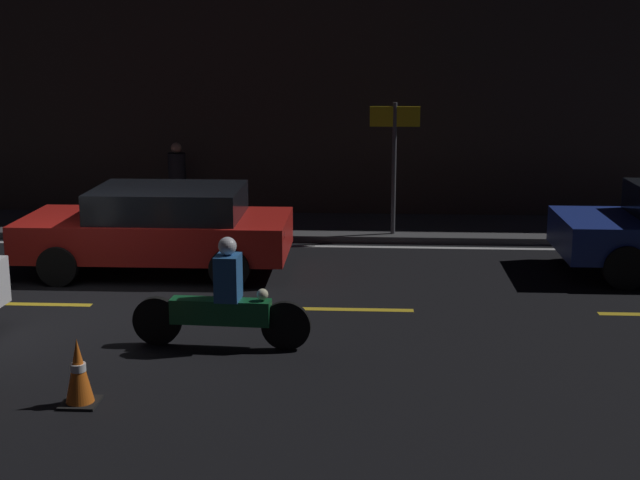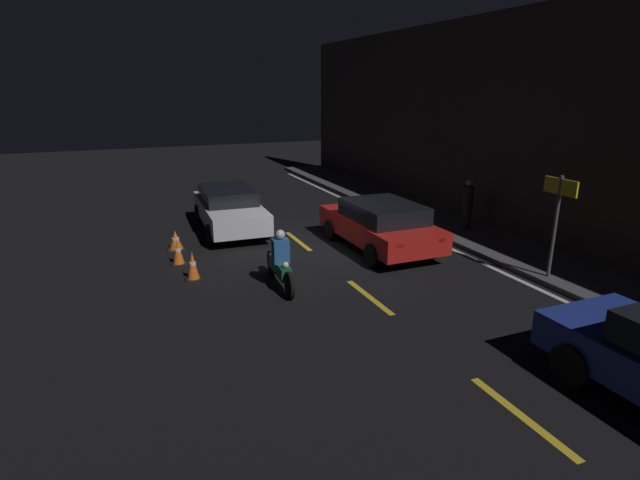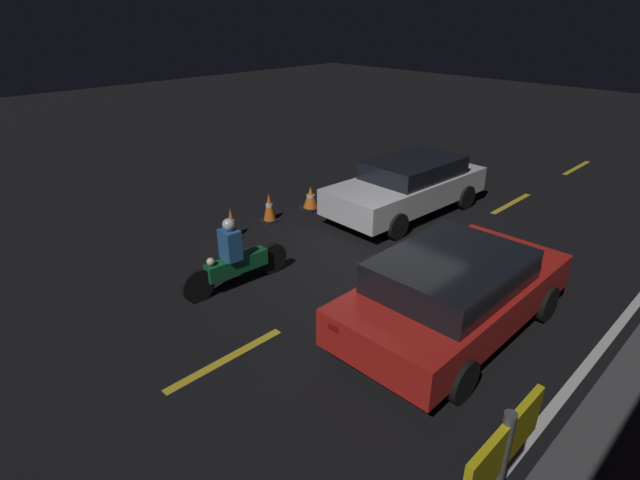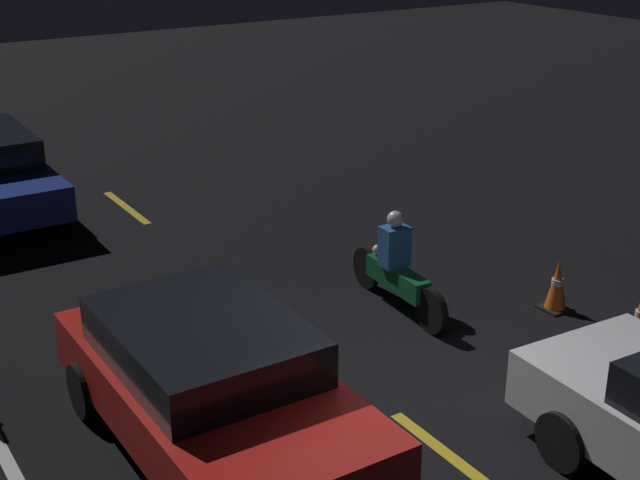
% 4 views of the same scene
% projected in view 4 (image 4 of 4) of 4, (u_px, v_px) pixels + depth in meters
% --- Properties ---
extents(ground_plane, '(56.00, 56.00, 0.00)m').
position_uv_depth(ground_plane, '(396.00, 415.00, 9.63)').
color(ground_plane, black).
extents(lane_dash_c, '(2.00, 0.14, 0.01)m').
position_uv_depth(lane_dash_c, '(456.00, 461.00, 8.84)').
color(lane_dash_c, gold).
rests_on(lane_dash_c, ground).
extents(lane_dash_d, '(2.00, 0.14, 0.01)m').
position_uv_depth(lane_dash_d, '(244.00, 298.00, 12.37)').
color(lane_dash_d, gold).
rests_on(lane_dash_d, ground).
extents(lane_dash_e, '(2.00, 0.14, 0.01)m').
position_uv_depth(lane_dash_e, '(126.00, 207.00, 15.91)').
color(lane_dash_e, gold).
rests_on(lane_dash_e, ground).
extents(taxi_red, '(4.20, 2.04, 1.36)m').
position_uv_depth(taxi_red, '(211.00, 382.00, 8.85)').
color(taxi_red, red).
rests_on(taxi_red, ground).
extents(motorcycle, '(2.19, 0.38, 1.37)m').
position_uv_depth(motorcycle, '(397.00, 271.00, 11.88)').
color(motorcycle, black).
rests_on(motorcycle, ground).
extents(traffic_cone_far, '(0.38, 0.38, 0.70)m').
position_uv_depth(traffic_cone_far, '(557.00, 286.00, 11.93)').
color(traffic_cone_far, black).
rests_on(traffic_cone_far, ground).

